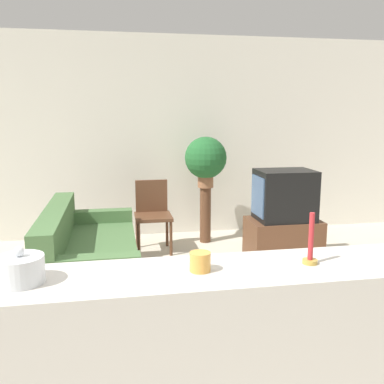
% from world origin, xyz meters
% --- Properties ---
extents(ground_plane, '(14.00, 14.00, 0.00)m').
position_xyz_m(ground_plane, '(0.00, 0.00, 0.00)').
color(ground_plane, beige).
extents(wall_back, '(9.00, 0.06, 2.70)m').
position_xyz_m(wall_back, '(0.00, 3.43, 1.35)').
color(wall_back, silver).
rests_on(wall_back, ground_plane).
extents(couch, '(0.84, 1.75, 0.80)m').
position_xyz_m(couch, '(-0.60, 1.59, 0.29)').
color(couch, '#476B3D').
rests_on(couch, ground_plane).
extents(tv_stand, '(0.79, 0.51, 0.50)m').
position_xyz_m(tv_stand, '(1.52, 1.96, 0.25)').
color(tv_stand, brown).
rests_on(tv_stand, ground_plane).
extents(television, '(0.63, 0.47, 0.56)m').
position_xyz_m(television, '(1.52, 1.96, 0.78)').
color(television, black).
rests_on(television, tv_stand).
extents(wooden_chair, '(0.44, 0.44, 0.86)m').
position_xyz_m(wooden_chair, '(0.12, 2.70, 0.49)').
color(wooden_chair, brown).
rests_on(wooden_chair, ground_plane).
extents(plant_stand, '(0.14, 0.14, 0.73)m').
position_xyz_m(plant_stand, '(0.83, 2.91, 0.36)').
color(plant_stand, brown).
rests_on(plant_stand, ground_plane).
extents(potted_plant, '(0.54, 0.54, 0.65)m').
position_xyz_m(potted_plant, '(0.83, 2.91, 1.10)').
color(potted_plant, '#8E5B3D').
rests_on(potted_plant, plant_stand).
extents(foreground_counter, '(2.66, 0.44, 0.99)m').
position_xyz_m(foreground_counter, '(0.00, -0.66, 0.50)').
color(foreground_counter, beige).
rests_on(foreground_counter, ground_plane).
extents(decorative_bowl, '(0.20, 0.20, 0.16)m').
position_xyz_m(decorative_bowl, '(-0.71, -0.66, 1.05)').
color(decorative_bowl, silver).
rests_on(decorative_bowl, foreground_counter).
extents(candle_jar, '(0.09, 0.09, 0.09)m').
position_xyz_m(candle_jar, '(0.04, -0.66, 1.03)').
color(candle_jar, gold).
rests_on(candle_jar, foreground_counter).
extents(candlestick, '(0.07, 0.07, 0.24)m').
position_xyz_m(candlestick, '(0.56, -0.66, 1.07)').
color(candlestick, '#B7933D').
rests_on(candlestick, foreground_counter).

